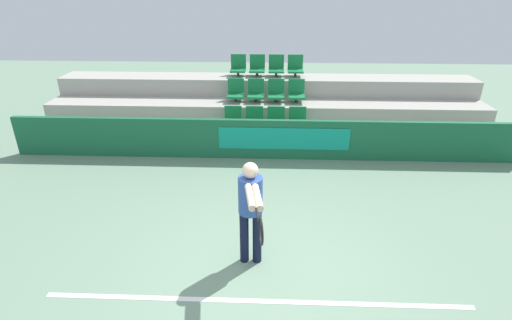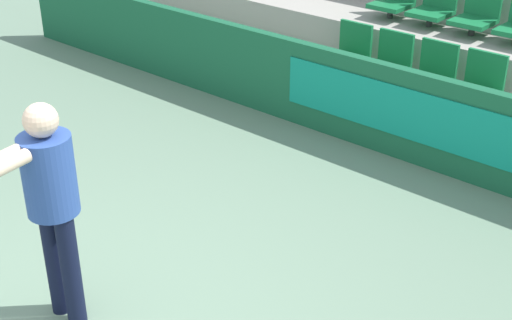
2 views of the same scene
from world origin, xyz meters
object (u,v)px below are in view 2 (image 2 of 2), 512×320
stadium_chair_0 (349,53)px  stadium_chair_6 (477,13)px  stadium_chair_1 (389,63)px  stadium_chair_2 (432,74)px  stadium_chair_3 (479,86)px  stadium_chair_5 (434,5)px  tennis_player (44,195)px

stadium_chair_0 → stadium_chair_6: stadium_chair_6 is taller
stadium_chair_1 → stadium_chair_2: same height
stadium_chair_2 → stadium_chair_3: (0.52, 0.00, 0.00)m
stadium_chair_5 → stadium_chair_6: same height
stadium_chair_1 → stadium_chair_5: bearing=90.0°
stadium_chair_2 → tennis_player: (-0.37, -4.40, 0.32)m
stadium_chair_5 → stadium_chair_2: bearing=-60.2°
stadium_chair_2 → tennis_player: 4.42m
stadium_chair_1 → stadium_chair_6: bearing=60.2°
stadium_chair_5 → stadium_chair_6: size_ratio=1.00×
stadium_chair_1 → stadium_chair_6: size_ratio=1.00×
stadium_chair_1 → stadium_chair_5: 1.01m
tennis_player → stadium_chair_0: bearing=89.9°
stadium_chair_5 → stadium_chair_6: bearing=0.0°
stadium_chair_3 → stadium_chair_6: (-0.52, 0.91, 0.45)m
stadium_chair_2 → stadium_chair_5: bearing=119.8°
stadium_chair_6 → stadium_chair_2: bearing=-90.0°
stadium_chair_1 → tennis_player: size_ratio=0.34×
stadium_chair_0 → tennis_player: 4.46m
stadium_chair_5 → stadium_chair_6: (0.52, 0.00, 0.00)m
stadium_chair_6 → tennis_player: bearing=-94.0°
stadium_chair_2 → stadium_chair_5: 1.14m
stadium_chair_1 → stadium_chair_5: (0.00, 0.91, 0.45)m
stadium_chair_0 → stadium_chair_2: same height
stadium_chair_0 → stadium_chair_6: 1.45m
stadium_chair_3 → stadium_chair_6: size_ratio=1.00×
stadium_chair_0 → stadium_chair_3: bearing=0.0°
stadium_chair_5 → tennis_player: tennis_player is taller
stadium_chair_0 → stadium_chair_6: bearing=41.1°
stadium_chair_3 → stadium_chair_5: bearing=138.9°
stadium_chair_3 → stadium_chair_0: bearing=180.0°
stadium_chair_6 → stadium_chair_0: bearing=-138.9°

